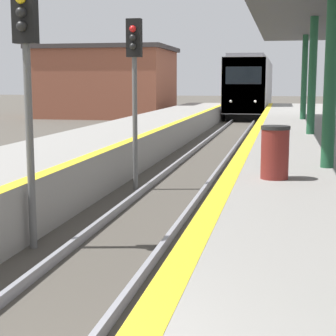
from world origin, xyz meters
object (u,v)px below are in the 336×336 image
signal_near (26,66)px  trash_bin (275,152)px  train (252,86)px  signal_mid (134,71)px

signal_near → trash_bin: signal_near is taller
train → signal_near: 37.89m
train → signal_mid: size_ratio=4.67×
signal_mid → trash_bin: 5.28m
signal_near → trash_bin: bearing=20.0°
train → signal_mid: 32.76m
signal_near → signal_mid: size_ratio=1.00×
trash_bin → train: bearing=93.8°
train → signal_near: train is taller
train → trash_bin: size_ratio=21.56×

